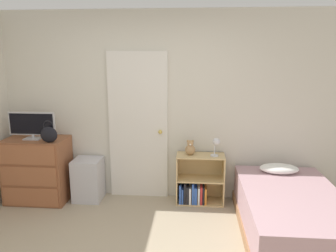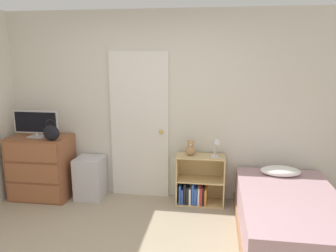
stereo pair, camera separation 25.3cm
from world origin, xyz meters
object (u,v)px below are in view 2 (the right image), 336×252
Objects in this scene: dresser at (42,167)px; bookshelf at (197,185)px; storage_bin at (90,178)px; tv at (36,123)px; bed at (290,218)px; teddy_bear at (191,149)px; desk_lamp at (216,144)px; handbag at (51,133)px.

dresser is 2.18m from bookshelf.
dresser is at bearing -173.70° from storage_bin.
dresser is at bearing 44.72° from tv.
tv is at bearing -172.48° from storage_bin.
dresser is at bearing 168.67° from bed.
bed is (1.14, -0.75, -0.51)m from teddy_bear.
desk_lamp is at bearing -7.22° from teddy_bear.
storage_bin is 2.84× the size of teddy_bear.
dresser is at bearing -178.48° from desk_lamp.
storage_bin is (0.40, 0.24, -0.69)m from handbag.
handbag is (0.27, -0.17, 0.54)m from dresser.
handbag reaches higher than bookshelf.
teddy_bear reaches higher than dresser.
bookshelf is (1.50, 0.03, -0.04)m from storage_bin.
desk_lamp reaches higher than bed.
dresser is at bearing -177.06° from teddy_bear.
teddy_bear is at bearing 3.37° from tv.
teddy_bear is (2.07, 0.11, 0.32)m from dresser.
desk_lamp reaches higher than teddy_bear.
storage_bin is 1.82m from desk_lamp.
teddy_bear is at bearing 8.63° from handbag.
bookshelf is 3.30× the size of teddy_bear.
handbag is at bearing -148.85° from storage_bin.
dresser is 0.63m from tv.
bookshelf is (2.17, 0.10, -0.18)m from dresser.
bookshelf is 0.64m from desk_lamp.
bed is at bearing -35.69° from bookshelf.
dresser reaches higher than storage_bin.
storage_bin is at bearing -178.83° from bookshelf.
tv reaches higher than teddy_bear.
tv is 1.08× the size of storage_bin.
dresser is 4.29× the size of teddy_bear.
storage_bin is 1.50m from bookshelf.
bookshelf is 0.52m from teddy_bear.
storage_bin is 0.86× the size of bookshelf.
bookshelf is 1.28m from bed.
bookshelf is at bearing 1.17° from storage_bin.
bed is at bearing -41.28° from desk_lamp.
desk_lamp is at bearing -9.90° from bookshelf.
bookshelf reaches higher than storage_bin.
teddy_bear is 0.35m from desk_lamp.
teddy_bear is 0.11× the size of bed.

